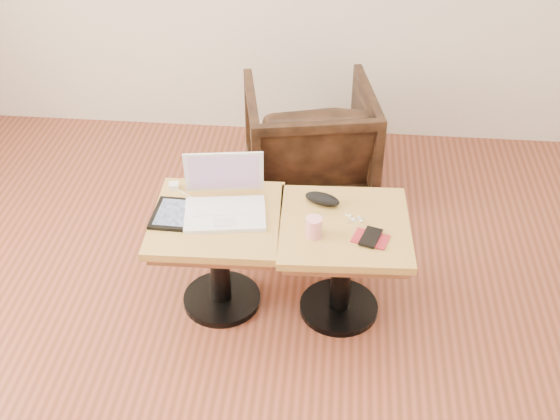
# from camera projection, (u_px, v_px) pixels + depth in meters

# --- Properties ---
(room_shell) EXTENTS (4.52, 4.52, 2.71)m
(room_shell) POSITION_uv_depth(u_px,v_px,m) (294.00, 112.00, 1.96)
(room_shell) COLOR brown
(room_shell) RESTS_ON ground
(side_table_left) EXTENTS (0.56, 0.56, 0.50)m
(side_table_left) POSITION_uv_depth(u_px,v_px,m) (218.00, 239.00, 3.06)
(side_table_left) COLOR black
(side_table_left) RESTS_ON ground
(side_table_right) EXTENTS (0.57, 0.57, 0.50)m
(side_table_right) POSITION_uv_depth(u_px,v_px,m) (343.00, 247.00, 3.02)
(side_table_right) COLOR black
(side_table_right) RESTS_ON ground
(laptop) EXTENTS (0.38, 0.34, 0.24)m
(laptop) POSITION_uv_depth(u_px,v_px,m) (225.00, 200.00, 3.00)
(laptop) COLOR white
(laptop) RESTS_ON side_table_left
(tablet) EXTENTS (0.18, 0.23, 0.02)m
(tablet) POSITION_uv_depth(u_px,v_px,m) (174.00, 214.00, 2.98)
(tablet) COLOR black
(tablet) RESTS_ON side_table_left
(charging_adapter) EXTENTS (0.05, 0.05, 0.02)m
(charging_adapter) POSITION_uv_depth(u_px,v_px,m) (174.00, 186.00, 3.15)
(charging_adapter) COLOR white
(charging_adapter) RESTS_ON side_table_left
(glasses_case) EXTENTS (0.17, 0.12, 0.05)m
(glasses_case) POSITION_uv_depth(u_px,v_px,m) (322.00, 199.00, 3.04)
(glasses_case) COLOR black
(glasses_case) RESTS_ON side_table_right
(striped_cup) EXTENTS (0.08, 0.08, 0.09)m
(striped_cup) POSITION_uv_depth(u_px,v_px,m) (314.00, 227.00, 2.85)
(striped_cup) COLOR #EB3D50
(striped_cup) RESTS_ON side_table_right
(earbuds_tangle) EXTENTS (0.08, 0.05, 0.02)m
(earbuds_tangle) POSITION_uv_depth(u_px,v_px,m) (355.00, 218.00, 2.96)
(earbuds_tangle) COLOR white
(earbuds_tangle) RESTS_ON side_table_right
(phone_on_sleeve) EXTENTS (0.17, 0.14, 0.02)m
(phone_on_sleeve) POSITION_uv_depth(u_px,v_px,m) (371.00, 238.00, 2.85)
(phone_on_sleeve) COLOR maroon
(phone_on_sleeve) RESTS_ON side_table_right
(armchair) EXTENTS (0.79, 0.81, 0.63)m
(armchair) POSITION_uv_depth(u_px,v_px,m) (309.00, 140.00, 3.85)
(armchair) COLOR black
(armchair) RESTS_ON ground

